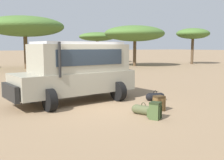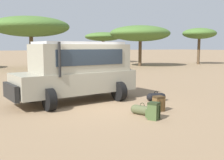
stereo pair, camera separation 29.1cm
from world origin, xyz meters
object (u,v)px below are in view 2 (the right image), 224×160
safari_vehicle (78,70)px  acacia_tree_far_right (199,34)px  duffel_bag_soft_canvas (156,97)px  acacia_tree_centre_back (103,37)px  backpack_cluster_center (158,104)px  backpack_beside_front_wheel (153,111)px  acacia_tree_right_mid (140,34)px  acacia_tree_left_mid (31,27)px  duffel_bag_low_black_case (142,110)px

safari_vehicle → acacia_tree_far_right: bearing=32.6°
duffel_bag_soft_canvas → acacia_tree_centre_back: size_ratio=0.14×
safari_vehicle → backpack_cluster_center: 3.66m
backpack_beside_front_wheel → acacia_tree_right_mid: bearing=56.1°
acacia_tree_left_mid → acacia_tree_right_mid: acacia_tree_left_mid is taller
acacia_tree_centre_back → acacia_tree_left_mid: bearing=-152.7°
acacia_tree_centre_back → duffel_bag_soft_canvas: bearing=-112.4°
duffel_bag_soft_canvas → acacia_tree_right_mid: size_ratio=0.11×
acacia_tree_left_mid → duffel_bag_low_black_case: bearing=-92.5°
duffel_bag_low_black_case → acacia_tree_far_right: (21.19, 17.33, 3.74)m
acacia_tree_left_mid → acacia_tree_far_right: size_ratio=1.72×
backpack_cluster_center → duffel_bag_low_black_case: size_ratio=0.66×
duffel_bag_low_black_case → duffel_bag_soft_canvas: (1.83, 1.58, 0.01)m
acacia_tree_right_mid → acacia_tree_far_right: 8.54m
duffel_bag_low_black_case → duffel_bag_soft_canvas: duffel_bag_soft_canvas is taller
backpack_cluster_center → acacia_tree_left_mid: size_ratio=0.07×
acacia_tree_left_mid → acacia_tree_far_right: 20.60m
backpack_beside_front_wheel → backpack_cluster_center: 1.13m
backpack_beside_front_wheel → acacia_tree_centre_back: 30.16m
duffel_bag_soft_canvas → acacia_tree_left_mid: bearing=92.7°
backpack_beside_front_wheel → acacia_tree_centre_back: bearing=65.9°
acacia_tree_left_mid → acacia_tree_right_mid: 12.10m
duffel_bag_low_black_case → acacia_tree_left_mid: bearing=87.5°
safari_vehicle → backpack_cluster_center: (1.83, -2.99, -1.03)m
duffel_bag_soft_canvas → acacia_tree_far_right: acacia_tree_far_right is taller
backpack_cluster_center → acacia_tree_right_mid: acacia_tree_right_mid is taller
acacia_tree_far_right → backpack_beside_front_wheel: bearing=-139.8°
backpack_beside_front_wheel → acacia_tree_far_right: 28.02m
backpack_cluster_center → duffel_bag_soft_canvas: size_ratio=0.67×
duffel_bag_low_black_case → acacia_tree_right_mid: acacia_tree_right_mid is taller
backpack_beside_front_wheel → backpack_cluster_center: bearing=43.2°
safari_vehicle → backpack_beside_front_wheel: size_ratio=10.05×
acacia_tree_right_mid → safari_vehicle: bearing=-132.2°
acacia_tree_centre_back → acacia_tree_right_mid: (0.51, -8.44, 0.12)m
backpack_cluster_center → acacia_tree_centre_back: (11.40, 26.59, 3.38)m
acacia_tree_left_mid → acacia_tree_far_right: (20.28, -3.58, -0.37)m
backpack_beside_front_wheel → acacia_tree_left_mid: (0.93, 21.53, 4.00)m
backpack_beside_front_wheel → duffel_bag_low_black_case: (0.02, 0.62, -0.11)m
acacia_tree_centre_back → acacia_tree_right_mid: bearing=-86.6°
backpack_beside_front_wheel → acacia_tree_left_mid: bearing=87.5°
backpack_beside_front_wheel → acacia_tree_centre_back: acacia_tree_centre_back is taller
safari_vehicle → acacia_tree_centre_back: bearing=60.7°
acacia_tree_left_mid → acacia_tree_centre_back: (11.29, 5.83, -0.62)m
acacia_tree_right_mid → acacia_tree_far_right: size_ratio=1.56×
duffel_bag_low_black_case → acacia_tree_left_mid: (0.90, 20.91, 4.11)m
acacia_tree_far_right → duffel_bag_low_black_case: bearing=-140.7°
duffel_bag_low_black_case → acacia_tree_far_right: bearing=39.3°
acacia_tree_left_mid → duffel_bag_soft_canvas: bearing=-87.3°
safari_vehicle → duffel_bag_soft_canvas: safari_vehicle is taller
safari_vehicle → duffel_bag_low_black_case: (1.03, -3.15, -1.14)m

